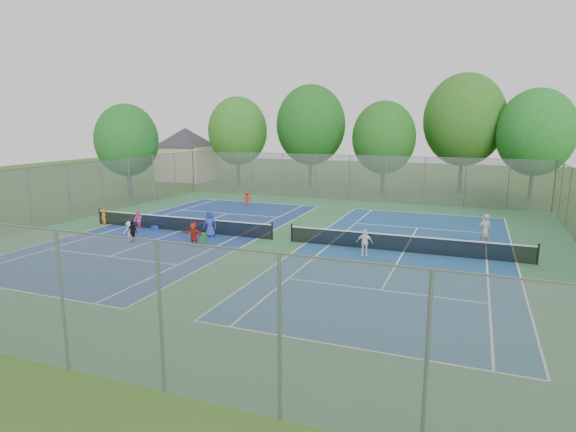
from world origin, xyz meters
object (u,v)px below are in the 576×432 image
Objects in this scene: net_left at (180,224)px; ball_crate at (155,228)px; ball_hopper at (204,238)px; net_right at (404,244)px; instructor at (485,231)px.

net_left reaches higher than ball_crate.
ball_crate is 4.85m from ball_hopper.
net_left is 23.88× the size of ball_hopper.
net_right is at bearing 1.34° from ball_crate.
net_left is 14.00m from net_right.
net_left is 1.00× the size of net_right.
ball_crate is 19.88m from instructor.
ball_crate is at bearing -167.51° from net_left.
ball_crate is (-1.65, -0.37, -0.31)m from net_left.
net_right is at bearing 10.07° from ball_hopper.
instructor reaches higher than ball_hopper.
instructor is at bearing 16.92° from ball_hopper.
instructor is at bearing 8.63° from ball_crate.
instructor is (3.99, 2.62, 0.49)m from net_right.
ball_hopper is 0.28× the size of instructor.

